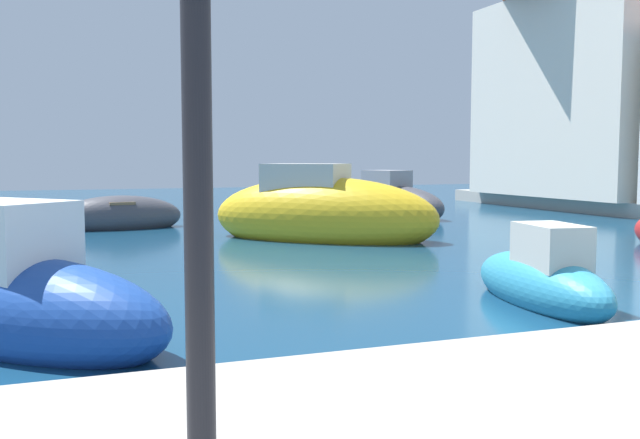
{
  "coord_description": "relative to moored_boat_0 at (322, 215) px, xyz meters",
  "views": [
    {
      "loc": [
        -7.55,
        -6.9,
        1.96
      ],
      "look_at": [
        -1.96,
        8.09,
        0.58
      ],
      "focal_mm": 39.76,
      "sensor_mm": 36.0,
      "label": 1
    }
  ],
  "objects": [
    {
      "name": "moored_boat_8",
      "position": [
        0.09,
        -8.19,
        -0.29
      ],
      "size": [
        1.41,
        3.2,
        1.3
      ],
      "rotation": [
        0.0,
        0.0,
        1.43
      ],
      "color": "teal",
      "rests_on": "ground"
    },
    {
      "name": "moored_boat_6",
      "position": [
        4.52,
        5.3,
        -0.14
      ],
      "size": [
        2.66,
        4.75,
        1.87
      ],
      "rotation": [
        0.0,
        0.0,
        4.98
      ],
      "color": "#3F3F47",
      "rests_on": "ground"
    },
    {
      "name": "moored_boat_1",
      "position": [
        -6.39,
        -8.04,
        -0.15
      ],
      "size": [
        3.51,
        3.68,
        1.79
      ],
      "rotation": [
        0.0,
        0.0,
        5.45
      ],
      "color": "#1E479E",
      "rests_on": "ground"
    },
    {
      "name": "moored_boat_4",
      "position": [
        -4.4,
        4.47,
        -0.27
      ],
      "size": [
        3.66,
        1.77,
        1.2
      ],
      "rotation": [
        0.0,
        0.0,
        0.13
      ],
      "color": "#3F3F47",
      "rests_on": "ground"
    },
    {
      "name": "moored_boat_0",
      "position": [
        0.0,
        0.0,
        0.0
      ],
      "size": [
        5.7,
        5.39,
        2.27
      ],
      "rotation": [
        0.0,
        0.0,
        5.56
      ],
      "color": "gold",
      "rests_on": "ground"
    },
    {
      "name": "waterfront_building_annex",
      "position": [
        14.53,
        6.51,
        4.47
      ],
      "size": [
        7.4,
        9.3,
        9.02
      ],
      "color": "silver",
      "rests_on": "quay_promenade"
    },
    {
      "name": "moored_boat_3",
      "position": [
        -6.94,
        -0.17,
        -0.35
      ],
      "size": [
        1.88,
        3.21,
        0.89
      ],
      "rotation": [
        0.0,
        0.0,
        1.26
      ],
      "color": "teal",
      "rests_on": "ground"
    }
  ]
}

